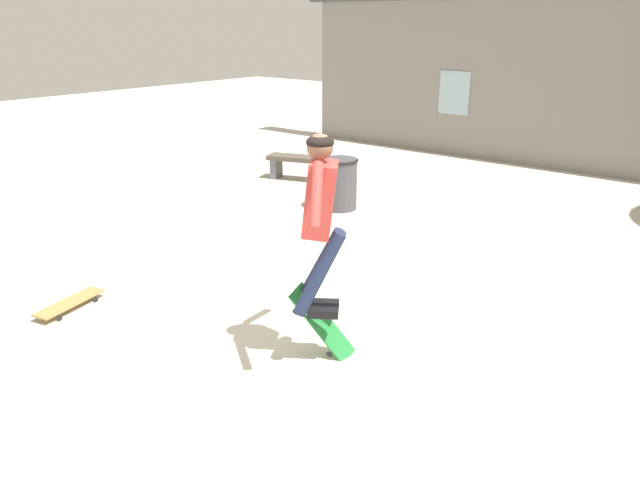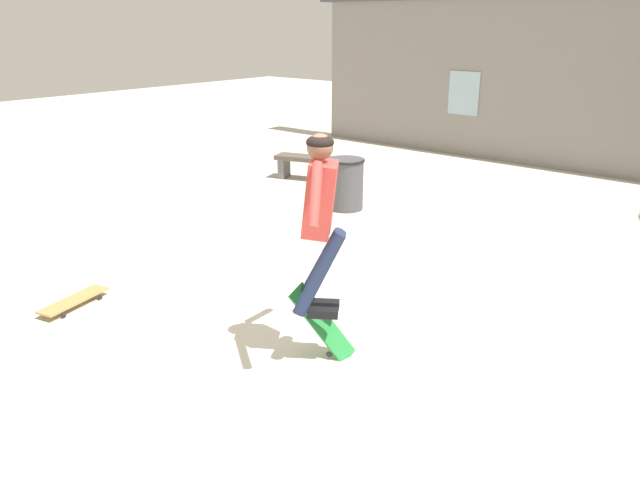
{
  "view_description": "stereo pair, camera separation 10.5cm",
  "coord_description": "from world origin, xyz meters",
  "px_view_note": "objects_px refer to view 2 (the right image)",
  "views": [
    {
      "loc": [
        3.31,
        -3.68,
        2.81
      ],
      "look_at": [
        0.28,
        0.06,
        1.1
      ],
      "focal_mm": 35.0,
      "sensor_mm": 36.0,
      "label": 1
    },
    {
      "loc": [
        3.39,
        -3.61,
        2.81
      ],
      "look_at": [
        0.28,
        0.06,
        1.1
      ],
      "focal_mm": 35.0,
      "sensor_mm": 36.0,
      "label": 2
    }
  ],
  "objects_px": {
    "park_bench": "(318,163)",
    "skateboard_resting": "(74,300)",
    "skater": "(320,209)",
    "skateboard_flipping": "(322,324)",
    "trash_bin": "(346,183)"
  },
  "relations": [
    {
      "from": "skateboard_flipping",
      "to": "trash_bin",
      "type": "bearing_deg",
      "value": 94.41
    },
    {
      "from": "park_bench",
      "to": "skateboard_resting",
      "type": "bearing_deg",
      "value": -93.74
    },
    {
      "from": "park_bench",
      "to": "skateboard_resting",
      "type": "distance_m",
      "value": 5.89
    },
    {
      "from": "skater",
      "to": "park_bench",
      "type": "bearing_deg",
      "value": 95.5
    },
    {
      "from": "park_bench",
      "to": "trash_bin",
      "type": "xyz_separation_m",
      "value": [
        1.49,
        -1.09,
        0.1
      ]
    },
    {
      "from": "skater",
      "to": "skateboard_flipping",
      "type": "bearing_deg",
      "value": 76.82
    },
    {
      "from": "skater",
      "to": "skateboard_flipping",
      "type": "distance_m",
      "value": 1.06
    },
    {
      "from": "skateboard_resting",
      "to": "park_bench",
      "type": "bearing_deg",
      "value": -178.05
    },
    {
      "from": "trash_bin",
      "to": "skateboard_resting",
      "type": "distance_m",
      "value": 4.61
    },
    {
      "from": "park_bench",
      "to": "skateboard_resting",
      "type": "xyz_separation_m",
      "value": [
        1.51,
        -5.69,
        -0.25
      ]
    },
    {
      "from": "trash_bin",
      "to": "skateboard_resting",
      "type": "height_order",
      "value": "trash_bin"
    },
    {
      "from": "park_bench",
      "to": "skateboard_resting",
      "type": "relative_size",
      "value": 2.06
    },
    {
      "from": "skateboard_flipping",
      "to": "skateboard_resting",
      "type": "distance_m",
      "value": 2.76
    },
    {
      "from": "trash_bin",
      "to": "skater",
      "type": "bearing_deg",
      "value": -54.81
    },
    {
      "from": "park_bench",
      "to": "skateboard_resting",
      "type": "height_order",
      "value": "park_bench"
    }
  ]
}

